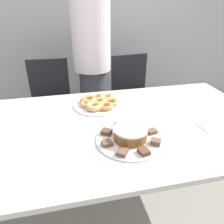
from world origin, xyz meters
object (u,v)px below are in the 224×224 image
Objects in this scene: office_chair_left at (51,109)px; frosted_cake at (130,133)px; person_standing at (92,63)px; plate_cake at (130,139)px; plate_donuts at (98,105)px; napkin at (211,125)px; office_chair_right at (133,101)px.

frosted_cake is at bearing -63.75° from office_chair_left.
person_standing reaches higher than plate_cake.
napkin is at bearing -34.90° from plate_donuts.
plate_cake is (0.49, -1.11, 0.31)m from office_chair_left.
office_chair_left is 2.53× the size of plate_donuts.
office_chair_left is 1.25m from plate_cake.
person_standing is at bearing 85.70° from plate_donuts.
plate_donuts is 0.49m from frosted_cake.
office_chair_left is 1.26m from frosted_cake.
plate_donuts is 1.96× the size of frosted_cake.
person_standing is at bearing 172.83° from office_chair_right.
office_chair_right is 2.53× the size of plate_donuts.
plate_donuts is at bearing -56.08° from office_chair_left.
plate_cake is at bearing -87.43° from person_standing.
plate_donuts is (-0.48, -0.64, 0.31)m from office_chair_right.
plate_donuts reaches higher than napkin.
person_standing is 0.66m from plate_donuts.
person_standing is 0.62m from office_chair_right.
office_chair_left is at bearing 113.60° from frosted_cake.
plate_cake and plate_donuts have the same top height.
office_chair_left reaches higher than plate_cake.
person_standing reaches higher than napkin.
frosted_cake reaches higher than napkin.
person_standing is at bearing 92.57° from frosted_cake.
person_standing is 9.11× the size of frosted_cake.
office_chair_right is (0.87, -0.00, 0.00)m from office_chair_left.
person_standing is 1.24m from napkin.
office_chair_right reaches higher than plate_donuts.
plate_donuts is at bearing -133.04° from office_chair_right.
plate_cake reaches higher than napkin.
person_standing is 1.84× the size of office_chair_left.
office_chair_right reaches higher than frosted_cake.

